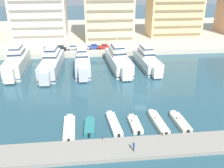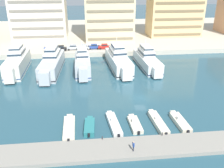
# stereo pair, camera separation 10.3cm
# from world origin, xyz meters

# --- Properties ---
(ground_plane) EXTENTS (400.00, 400.00, 0.00)m
(ground_plane) POSITION_xyz_m (0.00, 0.00, 0.00)
(ground_plane) COLOR #285160
(quay_promenade) EXTENTS (180.00, 70.00, 1.62)m
(quay_promenade) POSITION_xyz_m (0.00, 67.05, 0.81)
(quay_promenade) COLOR beige
(quay_promenade) RESTS_ON ground
(pier_dock) EXTENTS (120.00, 5.23, 0.63)m
(pier_dock) POSITION_xyz_m (0.00, -17.82, 0.32)
(pier_dock) COLOR gray
(pier_dock) RESTS_ON ground
(yacht_ivory_far_left) EXTENTS (4.95, 19.79, 8.98)m
(yacht_ivory_far_left) POSITION_xyz_m (-31.19, 20.39, 2.74)
(yacht_ivory_far_left) COLOR silver
(yacht_ivory_far_left) RESTS_ON ground
(yacht_silver_left) EXTENTS (5.88, 22.15, 8.68)m
(yacht_silver_left) POSITION_xyz_m (-21.46, 19.42, 2.55)
(yacht_silver_left) COLOR silver
(yacht_silver_left) RESTS_ON ground
(yacht_silver_mid_left) EXTENTS (4.35, 17.48, 8.38)m
(yacht_silver_mid_left) POSITION_xyz_m (-12.80, 18.41, 2.49)
(yacht_silver_mid_left) COLOR silver
(yacht_silver_mid_left) RESTS_ON ground
(yacht_white_center_left) EXTENTS (6.27, 21.89, 8.53)m
(yacht_white_center_left) POSITION_xyz_m (-2.34, 20.41, 2.49)
(yacht_white_center_left) COLOR white
(yacht_white_center_left) RESTS_ON ground
(yacht_white_center) EXTENTS (5.32, 20.44, 7.88)m
(yacht_white_center) POSITION_xyz_m (6.31, 20.47, 2.23)
(yacht_white_center) COLOR white
(yacht_white_center) RESTS_ON ground
(motorboat_cream_far_left) EXTENTS (2.11, 8.27, 1.50)m
(motorboat_cream_far_left) POSITION_xyz_m (-15.23, -11.35, 0.52)
(motorboat_cream_far_left) COLOR beige
(motorboat_cream_far_left) RESTS_ON ground
(motorboat_teal_left) EXTENTS (2.07, 6.03, 0.95)m
(motorboat_teal_left) POSITION_xyz_m (-11.67, -11.24, 0.48)
(motorboat_teal_left) COLOR teal
(motorboat_teal_left) RESTS_ON ground
(motorboat_white_mid_left) EXTENTS (2.38, 8.38, 1.41)m
(motorboat_white_mid_left) POSITION_xyz_m (-7.31, -10.80, 0.48)
(motorboat_white_mid_left) COLOR white
(motorboat_white_mid_left) RESTS_ON ground
(motorboat_cream_center_left) EXTENTS (2.04, 6.34, 1.32)m
(motorboat_cream_center_left) POSITION_xyz_m (-3.50, -11.16, 0.40)
(motorboat_cream_center_left) COLOR beige
(motorboat_cream_center_left) RESTS_ON ground
(motorboat_cream_center) EXTENTS (2.15, 8.45, 1.32)m
(motorboat_cream_center) POSITION_xyz_m (0.80, -11.15, 0.48)
(motorboat_cream_center) COLOR beige
(motorboat_cream_center) RESTS_ON ground
(motorboat_cream_center_right) EXTENTS (2.18, 7.32, 1.36)m
(motorboat_cream_center_right) POSITION_xyz_m (4.87, -11.38, 0.45)
(motorboat_cream_center_right) COLOR beige
(motorboat_cream_center_right) RESTS_ON ground
(car_blue_far_left) EXTENTS (4.14, 2.00, 1.80)m
(car_blue_far_left) POSITION_xyz_m (-23.83, 36.16, 2.60)
(car_blue_far_left) COLOR #28428E
(car_blue_far_left) RESTS_ON quay_promenade
(car_black_left) EXTENTS (4.11, 1.94, 1.80)m
(car_black_left) POSITION_xyz_m (-20.30, 35.45, 2.60)
(car_black_left) COLOR black
(car_black_left) RESTS_ON quay_promenade
(car_silver_mid_left) EXTENTS (4.11, 1.93, 1.80)m
(car_silver_mid_left) POSITION_xyz_m (-16.14, 36.12, 2.60)
(car_silver_mid_left) COLOR #B7BCC1
(car_silver_mid_left) RESTS_ON quay_promenade
(car_silver_center_left) EXTENTS (4.11, 1.93, 1.80)m
(car_silver_center_left) POSITION_xyz_m (-12.51, 35.82, 2.60)
(car_silver_center_left) COLOR #B7BCC1
(car_silver_center_left) RESTS_ON quay_promenade
(car_blue_center) EXTENTS (4.13, 1.99, 1.80)m
(car_blue_center) POSITION_xyz_m (-8.93, 36.33, 2.60)
(car_blue_center) COLOR #28428E
(car_blue_center) RESTS_ON quay_promenade
(car_red_center_right) EXTENTS (4.15, 2.02, 1.80)m
(car_red_center_right) POSITION_xyz_m (-5.27, 36.05, 2.60)
(car_red_center_right) COLOR red
(car_red_center_right) RESTS_ON quay_promenade
(apartment_block_left) EXTENTS (21.87, 14.41, 28.68)m
(apartment_block_left) POSITION_xyz_m (-29.86, 57.87, 15.01)
(apartment_block_left) COLOR silver
(apartment_block_left) RESTS_ON quay_promenade
(apartment_block_mid_left) EXTENTS (19.01, 17.45, 29.46)m
(apartment_block_mid_left) POSITION_xyz_m (-2.24, 52.66, 15.39)
(apartment_block_mid_left) COLOR beige
(apartment_block_mid_left) RESTS_ON quay_promenade
(apartment_block_center_left) EXTENTS (21.94, 12.36, 27.27)m
(apartment_block_center_left) POSITION_xyz_m (25.87, 55.35, 14.31)
(apartment_block_center_left) COLOR #E0BC84
(apartment_block_center_left) RESTS_ON quay_promenade
(pedestrian_near_edge) EXTENTS (0.27, 0.66, 1.72)m
(pedestrian_near_edge) POSITION_xyz_m (-5.26, -18.91, 1.65)
(pedestrian_near_edge) COLOR #282D3D
(pedestrian_near_edge) RESTS_ON pier_dock
(bollard_west) EXTENTS (0.20, 0.20, 0.61)m
(bollard_west) POSITION_xyz_m (-9.70, -15.46, 0.96)
(bollard_west) COLOR #2D2D33
(bollard_west) RESTS_ON pier_dock
(bollard_west_mid) EXTENTS (0.20, 0.20, 0.61)m
(bollard_west_mid) POSITION_xyz_m (0.27, -15.46, 0.96)
(bollard_west_mid) COLOR #2D2D33
(bollard_west_mid) RESTS_ON pier_dock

